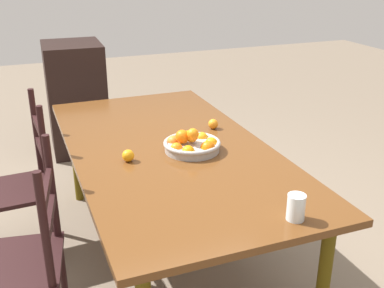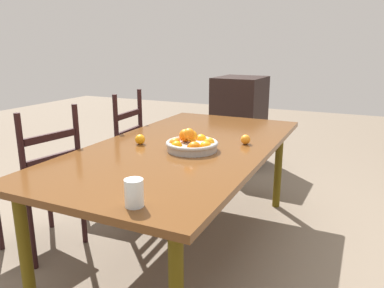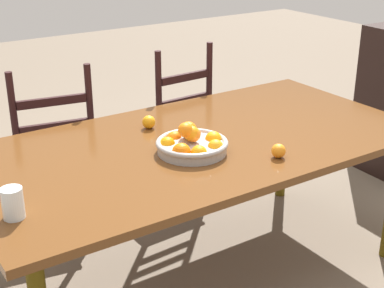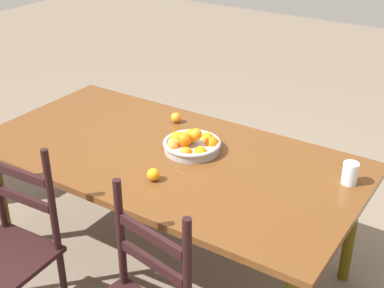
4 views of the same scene
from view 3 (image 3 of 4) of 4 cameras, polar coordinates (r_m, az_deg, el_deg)
name	(u,v)px [view 3 (image 3 of 4)]	position (r m, az deg, el deg)	size (l,w,h in m)	color
ground_plane	(197,273)	(2.97, 0.54, -12.80)	(12.00, 12.00, 0.00)	#716251
dining_table	(198,152)	(2.64, 0.60, -0.85)	(2.10, 1.08, 0.73)	brown
chair_near_window	(53,154)	(3.27, -13.82, -1.01)	(0.52, 0.52, 0.98)	black
chair_by_cabinet	(172,129)	(3.54, -2.03, 1.53)	(0.44, 0.44, 1.00)	black
fruit_bowl	(192,144)	(2.48, -0.02, 0.02)	(0.32, 0.32, 0.14)	#A4A09C
orange_loose_0	(279,151)	(2.46, 8.68, -0.69)	(0.06, 0.06, 0.06)	orange
orange_loose_1	(149,122)	(2.76, -4.36, 2.21)	(0.06, 0.06, 0.06)	orange
drinking_glass	(13,203)	(2.05, -17.54, -5.68)	(0.08, 0.08, 0.11)	silver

